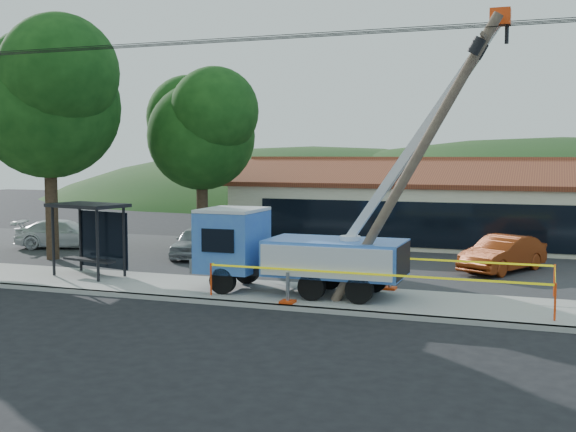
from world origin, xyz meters
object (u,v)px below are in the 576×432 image
(car_red, at_px, (502,274))
(bus_shelter, at_px, (92,223))
(utility_truck, at_px, (295,248))
(car_white, at_px, (65,250))
(leaning_pole, at_px, (421,150))
(car_silver, at_px, (197,259))

(car_red, bearing_deg, bus_shelter, -129.03)
(utility_truck, bearing_deg, car_white, 153.74)
(car_red, bearing_deg, car_white, -153.60)
(leaning_pole, bearing_deg, utility_truck, 169.50)
(leaning_pole, relative_size, car_red, 2.01)
(bus_shelter, distance_m, car_silver, 6.61)
(utility_truck, height_order, bus_shelter, utility_truck)
(utility_truck, distance_m, car_silver, 9.89)
(car_white, bearing_deg, car_silver, -115.17)
(bus_shelter, relative_size, car_silver, 0.77)
(leaning_pole, bearing_deg, car_silver, 146.94)
(utility_truck, relative_size, car_white, 2.11)
(leaning_pole, bearing_deg, car_white, 157.02)
(utility_truck, bearing_deg, car_red, 48.68)
(leaning_pole, height_order, car_silver, leaning_pole)
(car_silver, relative_size, car_red, 0.94)
(utility_truck, xyz_separation_m, leaning_pole, (4.34, -0.80, 3.28))
(car_silver, bearing_deg, bus_shelter, -113.78)
(leaning_pole, relative_size, bus_shelter, 2.77)
(bus_shelter, distance_m, car_red, 16.41)
(bus_shelter, distance_m, car_white, 9.65)
(leaning_pole, xyz_separation_m, car_white, (-19.29, 8.18, -4.96))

